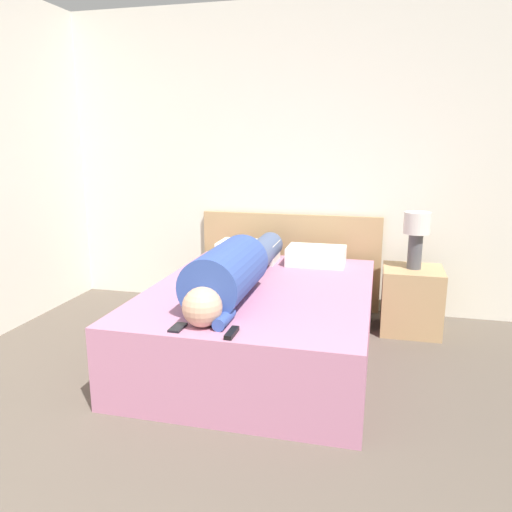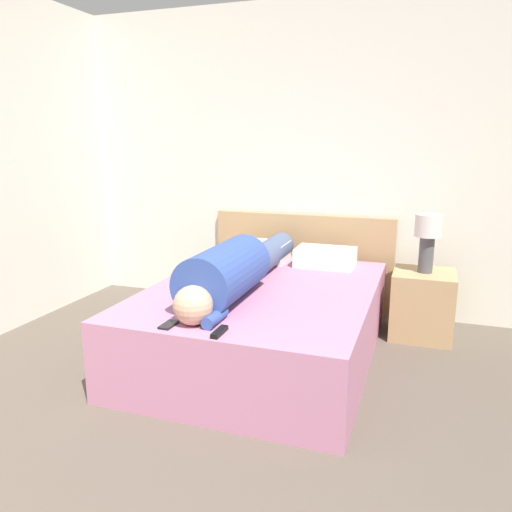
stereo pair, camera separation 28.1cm
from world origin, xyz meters
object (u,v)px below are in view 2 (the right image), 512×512
(pillow_second, at_px, (325,257))
(cell_phone, at_px, (169,325))
(bed, at_px, (263,321))
(tv_remote, at_px, (220,332))
(pillow_near_headboard, at_px, (258,251))
(table_lamp, at_px, (428,235))
(person_lying, at_px, (236,270))
(nightstand, at_px, (422,304))

(pillow_second, bearing_deg, cell_phone, -108.71)
(bed, height_order, tv_remote, tv_remote)
(pillow_near_headboard, bearing_deg, table_lamp, 0.49)
(cell_phone, bearing_deg, person_lying, 80.38)
(bed, bearing_deg, tv_remote, -86.34)
(nightstand, bearing_deg, bed, -144.76)
(table_lamp, relative_size, pillow_second, 0.95)
(person_lying, bearing_deg, nightstand, 37.33)
(bed, distance_m, pillow_near_headboard, 0.84)
(person_lying, relative_size, pillow_near_headboard, 3.77)
(nightstand, bearing_deg, cell_phone, -129.04)
(nightstand, height_order, tv_remote, tv_remote)
(person_lying, xyz_separation_m, cell_phone, (-0.12, -0.70, -0.15))
(bed, relative_size, pillow_near_headboard, 4.02)
(table_lamp, bearing_deg, cell_phone, -129.04)
(table_lamp, bearing_deg, pillow_second, -179.15)
(bed, bearing_deg, cell_phone, -106.41)
(nightstand, xyz_separation_m, pillow_second, (-0.75, -0.01, 0.31))
(bed, distance_m, pillow_second, 0.84)
(pillow_second, relative_size, cell_phone, 3.53)
(cell_phone, bearing_deg, bed, 73.59)
(bed, bearing_deg, person_lying, -129.90)
(table_lamp, distance_m, cell_phone, 2.07)
(nightstand, relative_size, pillow_near_headboard, 1.05)
(person_lying, height_order, tv_remote, person_lying)
(nightstand, bearing_deg, table_lamp, 180.00)
(bed, xyz_separation_m, pillow_near_headboard, (-0.28, 0.72, 0.33))
(table_lamp, bearing_deg, pillow_near_headboard, -179.51)
(table_lamp, bearing_deg, nightstand, 0.00)
(person_lying, bearing_deg, pillow_second, 64.71)
(nightstand, bearing_deg, tv_remote, -121.39)
(tv_remote, bearing_deg, person_lying, 104.91)
(pillow_near_headboard, xyz_separation_m, cell_phone, (0.03, -1.58, -0.07))
(table_lamp, height_order, cell_phone, table_lamp)
(table_lamp, relative_size, person_lying, 0.24)
(pillow_second, distance_m, cell_phone, 1.67)
(bed, xyz_separation_m, tv_remote, (0.06, -0.87, 0.26))
(person_lying, bearing_deg, table_lamp, 37.33)
(nightstand, xyz_separation_m, cell_phone, (-1.29, -1.59, 0.25))
(pillow_second, distance_m, tv_remote, 1.61)
(table_lamp, height_order, person_lying, table_lamp)
(bed, relative_size, cell_phone, 14.94)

